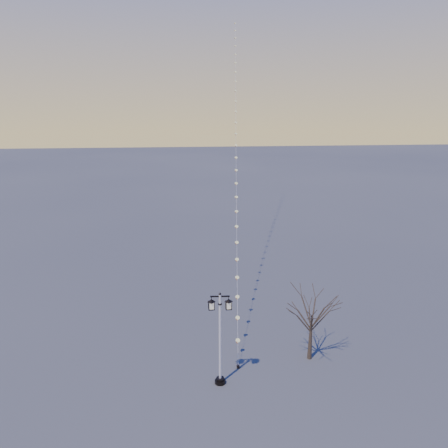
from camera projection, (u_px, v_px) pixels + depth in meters
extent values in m
plane|color=#494B4A|center=(225.00, 388.00, 23.31)|extent=(300.00, 300.00, 0.00)
cylinder|color=black|center=(220.00, 382.00, 23.69)|extent=(0.60, 0.60, 0.17)
cylinder|color=black|center=(220.00, 379.00, 23.65)|extent=(0.43, 0.43, 0.15)
cylinder|color=white|center=(220.00, 337.00, 22.97)|extent=(0.14, 0.14, 5.05)
cylinder|color=black|center=(220.00, 304.00, 22.46)|extent=(0.21, 0.21, 0.06)
cube|color=black|center=(220.00, 296.00, 22.35)|extent=(1.02, 0.14, 0.06)
sphere|color=black|center=(220.00, 294.00, 22.31)|extent=(0.15, 0.15, 0.15)
pyramid|color=black|center=(211.00, 299.00, 22.37)|extent=(0.47, 0.47, 0.15)
cube|color=beige|center=(211.00, 305.00, 22.46)|extent=(0.28, 0.28, 0.36)
cube|color=black|center=(211.00, 309.00, 22.51)|extent=(0.32, 0.32, 0.04)
pyramid|color=black|center=(229.00, 299.00, 22.41)|extent=(0.47, 0.47, 0.15)
cube|color=beige|center=(229.00, 305.00, 22.49)|extent=(0.28, 0.28, 0.36)
cube|color=black|center=(229.00, 308.00, 22.55)|extent=(0.32, 0.32, 0.04)
cone|color=#392E21|center=(310.00, 341.00, 25.74)|extent=(0.27, 0.27, 2.32)
cylinder|color=black|center=(238.00, 367.00, 25.06)|extent=(0.18, 0.18, 0.18)
cylinder|color=black|center=(238.00, 366.00, 25.05)|extent=(0.03, 0.03, 0.22)
cone|color=orange|center=(236.00, 130.00, 40.87)|extent=(0.07, 0.07, 0.25)
cylinder|color=white|center=(238.00, 360.00, 24.94)|extent=(0.01, 0.01, 0.71)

